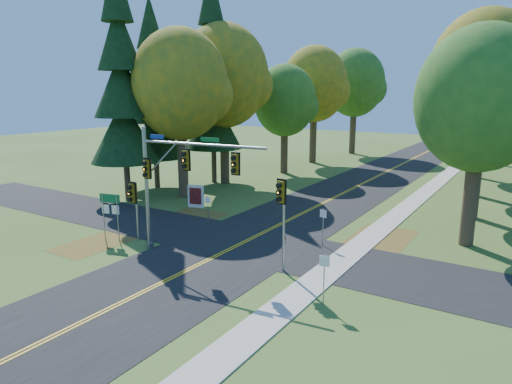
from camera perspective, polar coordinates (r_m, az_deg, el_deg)
The scene contains 30 objects.
ground at distance 26.47m, azimuth -3.89°, elevation -7.46°, with size 160.00×160.00×0.00m, color #3A531D.
road_main at distance 26.47m, azimuth -3.89°, elevation -7.44°, with size 8.00×160.00×0.02m, color black.
road_cross at distance 28.01m, azimuth -1.46°, elevation -6.28°, with size 60.00×6.00×0.02m, color black.
centerline_left at distance 26.52m, azimuth -4.06°, elevation -7.37°, with size 0.10×160.00×0.01m, color gold.
centerline_right at distance 26.40m, azimuth -3.71°, elevation -7.45°, with size 0.10×160.00×0.01m, color gold.
sidewalk_east at distance 23.57m, azimuth 8.58°, elevation -10.09°, with size 1.60×160.00×0.06m, color #9E998E.
leaf_patch_w_near at distance 33.33m, azimuth -8.88°, elevation -3.34°, with size 4.00×6.00×0.00m, color brown.
leaf_patch_e at distance 28.68m, azimuth 14.58°, elevation -6.25°, with size 3.50×8.00×0.00m, color brown.
leaf_patch_w_far at distance 29.44m, azimuth -19.39°, elevation -6.07°, with size 3.00×5.00×0.00m, color brown.
tree_w_a at distance 39.18m, azimuth -9.31°, elevation 13.04°, with size 8.00×8.00×14.15m.
tree_e_a at distance 28.98m, azimuth 26.42°, elevation 10.25°, with size 7.20×7.20×12.73m.
tree_w_b at distance 44.96m, azimuth -3.93°, elevation 14.21°, with size 8.60×8.60×15.38m.
tree_e_b at distance 35.80m, azimuth 26.75°, elevation 11.01°, with size 7.60×7.60×13.33m.
tree_w_c at distance 50.71m, azimuth 3.73°, elevation 11.28°, with size 6.80×6.80×11.91m.
tree_e_c at distance 44.01m, azimuth 26.68°, elevation 13.37°, with size 8.80×8.80×15.79m.
tree_w_d at distance 58.74m, azimuth 7.42°, elevation 13.17°, with size 8.20×8.20×14.56m.
tree_e_d at distance 53.18m, azimuth 26.83°, elevation 10.37°, with size 7.00×7.00×12.32m.
tree_w_e at distance 68.35m, azimuth 12.35°, elevation 13.14°, with size 8.40×8.40×14.97m.
tree_e_e at distance 63.75m, azimuth 29.04°, elevation 11.15°, with size 7.80×7.80×13.74m.
pine_a at distance 39.16m, azimuth -16.44°, elevation 12.25°, with size 5.60×5.60×19.48m.
pine_b at distance 43.69m, azimuth -12.70°, elevation 11.10°, with size 5.60×5.60×17.31m.
pine_c at distance 45.48m, azimuth -5.47°, elevation 13.31°, with size 5.60×5.60×20.56m.
traffic_mast at distance 25.46m, azimuth -10.36°, elevation 2.21°, with size 7.81×1.22×7.10m.
east_signal_pole at distance 22.48m, azimuth 3.24°, elevation -1.27°, with size 0.56×0.65×4.86m.
ped_signal_pole at distance 28.32m, azimuth -15.08°, elevation -0.66°, with size 0.59×0.68×3.75m.
route_sign_cluster at distance 29.27m, azimuth -17.76°, elevation -1.78°, with size 1.35×0.41×2.99m.
info_kiosk at distance 36.21m, azimuth -7.53°, elevation -0.56°, with size 1.31×0.53×1.81m.
reg_sign_e_north at distance 27.24m, azimuth 8.38°, elevation -3.53°, with size 0.44×0.09×2.29m.
reg_sign_e_south at distance 19.86m, azimuth 8.53°, elevation -9.65°, with size 0.43×0.16×2.33m.
reg_sign_w at distance 31.53m, azimuth -6.04°, elevation -1.63°, with size 0.37×0.13×1.98m.
Camera 1 is at (14.76, -20.02, 9.05)m, focal length 32.00 mm.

